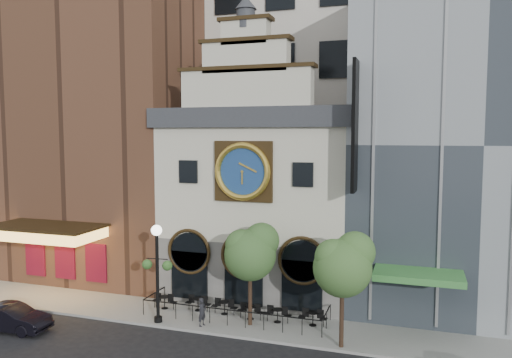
{
  "coord_description": "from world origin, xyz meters",
  "views": [
    {
      "loc": [
        9.89,
        -23.79,
        10.75
      ],
      "look_at": [
        0.1,
        6.0,
        7.92
      ],
      "focal_mm": 35.0,
      "sensor_mm": 36.0,
      "label": 1
    }
  ],
  "objects_px": {
    "tree_right": "(344,263)",
    "bistro_4": "(277,314)",
    "bistro_0": "(165,301)",
    "bistro_3": "(250,311)",
    "car_left": "(11,318)",
    "bistro_5": "(313,317)",
    "pedestrian": "(202,312)",
    "bistro_2": "(224,307)",
    "bistro_1": "(198,303)",
    "tree_left": "(251,251)",
    "lamppost": "(157,262)"
  },
  "relations": [
    {
      "from": "tree_right",
      "to": "bistro_4",
      "type": "bearing_deg",
      "value": 152.15
    },
    {
      "from": "bistro_0",
      "to": "bistro_3",
      "type": "bearing_deg",
      "value": -0.24
    },
    {
      "from": "bistro_0",
      "to": "car_left",
      "type": "relative_size",
      "value": 0.36
    },
    {
      "from": "bistro_3",
      "to": "bistro_4",
      "type": "bearing_deg",
      "value": 1.15
    },
    {
      "from": "bistro_5",
      "to": "pedestrian",
      "type": "bearing_deg",
      "value": -161.37
    },
    {
      "from": "bistro_2",
      "to": "bistro_5",
      "type": "bearing_deg",
      "value": -0.91
    },
    {
      "from": "bistro_4",
      "to": "tree_right",
      "type": "height_order",
      "value": "tree_right"
    },
    {
      "from": "bistro_4",
      "to": "bistro_5",
      "type": "xyz_separation_m",
      "value": [
        1.99,
        0.16,
        0.0
      ]
    },
    {
      "from": "bistro_1",
      "to": "bistro_5",
      "type": "relative_size",
      "value": 1.0
    },
    {
      "from": "bistro_1",
      "to": "car_left",
      "type": "distance_m",
      "value": 10.28
    },
    {
      "from": "bistro_5",
      "to": "tree_left",
      "type": "height_order",
      "value": "tree_left"
    },
    {
      "from": "tree_right",
      "to": "tree_left",
      "type": "bearing_deg",
      "value": 166.09
    },
    {
      "from": "bistro_5",
      "to": "pedestrian",
      "type": "relative_size",
      "value": 1.0
    },
    {
      "from": "bistro_3",
      "to": "bistro_5",
      "type": "relative_size",
      "value": 1.0
    },
    {
      "from": "bistro_2",
      "to": "lamppost",
      "type": "height_order",
      "value": "lamppost"
    },
    {
      "from": "bistro_1",
      "to": "bistro_3",
      "type": "xyz_separation_m",
      "value": [
        3.45,
        -0.33,
        0.0
      ]
    },
    {
      "from": "bistro_5",
      "to": "lamppost",
      "type": "distance_m",
      "value": 9.21
    },
    {
      "from": "bistro_3",
      "to": "bistro_1",
      "type": "bearing_deg",
      "value": 174.49
    },
    {
      "from": "bistro_2",
      "to": "bistro_4",
      "type": "xyz_separation_m",
      "value": [
        3.32,
        -0.24,
        0.0
      ]
    },
    {
      "from": "car_left",
      "to": "bistro_1",
      "type": "bearing_deg",
      "value": -59.79
    },
    {
      "from": "bistro_0",
      "to": "pedestrian",
      "type": "relative_size",
      "value": 1.0
    },
    {
      "from": "bistro_2",
      "to": "bistro_3",
      "type": "bearing_deg",
      "value": -9.12
    },
    {
      "from": "bistro_1",
      "to": "car_left",
      "type": "height_order",
      "value": "car_left"
    },
    {
      "from": "bistro_2",
      "to": "pedestrian",
      "type": "relative_size",
      "value": 1.0
    },
    {
      "from": "bistro_0",
      "to": "car_left",
      "type": "height_order",
      "value": "car_left"
    },
    {
      "from": "bistro_3",
      "to": "tree_left",
      "type": "bearing_deg",
      "value": -68.11
    },
    {
      "from": "lamppost",
      "to": "bistro_4",
      "type": "bearing_deg",
      "value": 12.39
    },
    {
      "from": "bistro_0",
      "to": "bistro_2",
      "type": "bearing_deg",
      "value": 3.77
    },
    {
      "from": "bistro_1",
      "to": "bistro_4",
      "type": "bearing_deg",
      "value": -3.4
    },
    {
      "from": "bistro_3",
      "to": "pedestrian",
      "type": "xyz_separation_m",
      "value": [
        -2.22,
        -1.77,
        0.33
      ]
    },
    {
      "from": "lamppost",
      "to": "bistro_3",
      "type": "bearing_deg",
      "value": 17.4
    },
    {
      "from": "bistro_5",
      "to": "car_left",
      "type": "bearing_deg",
      "value": -160.61
    },
    {
      "from": "car_left",
      "to": "bistro_3",
      "type": "bearing_deg",
      "value": -69.28
    },
    {
      "from": "lamppost",
      "to": "tree_right",
      "type": "bearing_deg",
      "value": -5.55
    },
    {
      "from": "car_left",
      "to": "tree_left",
      "type": "height_order",
      "value": "tree_left"
    },
    {
      "from": "lamppost",
      "to": "bistro_1",
      "type": "bearing_deg",
      "value": 54.27
    },
    {
      "from": "bistro_0",
      "to": "bistro_5",
      "type": "xyz_separation_m",
      "value": [
        9.13,
        0.17,
        0.0
      ]
    },
    {
      "from": "car_left",
      "to": "tree_left",
      "type": "bearing_deg",
      "value": -72.84
    },
    {
      "from": "bistro_3",
      "to": "tree_right",
      "type": "relative_size",
      "value": 0.27
    },
    {
      "from": "bistro_1",
      "to": "tree_left",
      "type": "xyz_separation_m",
      "value": [
        3.75,
        -1.09,
        3.74
      ]
    },
    {
      "from": "bistro_1",
      "to": "bistro_3",
      "type": "bearing_deg",
      "value": -5.51
    },
    {
      "from": "bistro_3",
      "to": "pedestrian",
      "type": "height_order",
      "value": "pedestrian"
    },
    {
      "from": "bistro_3",
      "to": "tree_left",
      "type": "xyz_separation_m",
      "value": [
        0.3,
        -0.76,
        3.74
      ]
    },
    {
      "from": "bistro_5",
      "to": "lamppost",
      "type": "height_order",
      "value": "lamppost"
    },
    {
      "from": "bistro_1",
      "to": "car_left",
      "type": "bearing_deg",
      "value": -146.7
    },
    {
      "from": "bistro_1",
      "to": "bistro_5",
      "type": "xyz_separation_m",
      "value": [
        7.04,
        -0.14,
        0.0
      ]
    },
    {
      "from": "car_left",
      "to": "lamppost",
      "type": "relative_size",
      "value": 0.79
    },
    {
      "from": "bistro_5",
      "to": "bistro_2",
      "type": "bearing_deg",
      "value": 179.09
    },
    {
      "from": "bistro_5",
      "to": "tree_left",
      "type": "relative_size",
      "value": 0.28
    },
    {
      "from": "bistro_2",
      "to": "car_left",
      "type": "height_order",
      "value": "car_left"
    }
  ]
}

